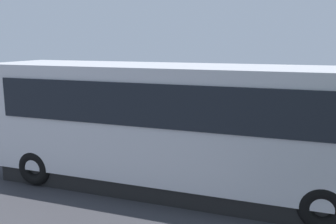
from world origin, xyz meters
TOP-DOWN VIEW (x-y plane):
  - ground_plane at (0.00, 0.00)m, footprint 80.00×80.00m
  - tour_bus at (-0.79, 5.04)m, footprint 10.34×2.98m
  - spectator_far_left at (-2.23, 2.22)m, footprint 0.57×0.38m
  - spectator_left at (-0.95, 2.22)m, footprint 0.58×0.35m
  - spectator_centre at (-0.10, 2.11)m, footprint 0.58×0.36m
  - spectator_right at (1.13, 1.85)m, footprint 0.58×0.34m
  - parked_motorcycle_silver at (1.78, 2.45)m, footprint 2.05×0.58m
  - stunt_motorcycle at (4.62, -2.31)m, footprint 1.99×0.86m
  - traffic_cone at (2.83, -2.82)m, footprint 0.34×0.34m
  - bay_line_a at (-4.30, -1.54)m, footprint 0.14×3.72m
  - bay_line_b at (-1.71, -1.54)m, footprint 0.14×3.60m
  - bay_line_c at (0.89, -1.54)m, footprint 0.15×4.17m
  - bay_line_d at (3.48, -1.54)m, footprint 0.16×4.96m

SIDE VIEW (x-z plane):
  - ground_plane at x=0.00m, z-range 0.00..0.00m
  - bay_line_a at x=-4.30m, z-range 0.00..0.01m
  - bay_line_b at x=-1.71m, z-range 0.00..0.01m
  - bay_line_c at x=0.89m, z-range 0.00..0.01m
  - bay_line_d at x=3.48m, z-range 0.00..0.01m
  - traffic_cone at x=2.83m, z-range -0.01..0.62m
  - parked_motorcycle_silver at x=1.78m, z-range -0.01..0.97m
  - stunt_motorcycle at x=4.62m, z-range 0.00..1.23m
  - spectator_far_left at x=-2.23m, z-range 0.17..1.96m
  - spectator_left at x=-0.95m, z-range 0.18..1.97m
  - spectator_right at x=1.13m, z-range 0.18..1.98m
  - spectator_centre at x=-0.10m, z-range 0.18..1.99m
  - tour_bus at x=-0.79m, z-range 0.02..3.27m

